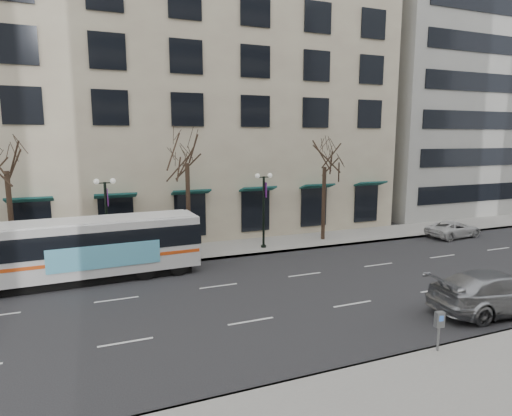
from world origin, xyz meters
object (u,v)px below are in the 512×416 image
city_bus (84,248)px  silver_car (497,292)px  tree_far_left (5,153)px  lamp_post_right (264,207)px  pay_station (439,323)px  lamp_post_left (107,217)px  tree_far_right (325,154)px  white_pickup (454,229)px  tree_far_mid (187,148)px

city_bus → silver_car: bearing=-36.0°
tree_far_left → lamp_post_right: (15.01, -0.60, -3.75)m
lamp_post_right → pay_station: lamp_post_right is taller
tree_far_left → lamp_post_left: 6.29m
tree_far_left → tree_far_right: (20.00, 0.00, -0.28)m
pay_station → white_pickup: bearing=51.4°
tree_far_left → white_pickup: tree_far_left is taller
tree_far_mid → lamp_post_right: 6.41m
silver_car → white_pickup: bearing=-34.3°
silver_car → lamp_post_right: bearing=27.2°
lamp_post_right → pay_station: bearing=-89.7°
tree_far_mid → white_pickup: tree_far_mid is taller
tree_far_left → tree_far_right: 20.00m
lamp_post_right → silver_car: bearing=-68.4°
city_bus → white_pickup: 26.32m
tree_far_left → city_bus: bearing=-39.0°
tree_far_left → city_bus: tree_far_left is taller
lamp_post_left → white_pickup: size_ratio=1.15×
lamp_post_right → tree_far_right: bearing=6.9°
lamp_post_left → silver_car: (15.36, -13.53, -2.05)m
tree_far_right → lamp_post_left: size_ratio=1.55×
city_bus → tree_far_mid: bearing=23.2°
tree_far_right → lamp_post_right: size_ratio=1.55×
tree_far_right → pay_station: size_ratio=5.68×
tree_far_mid → tree_far_left: bearing=-180.0°
tree_far_mid → lamp_post_right: bearing=-6.8°
lamp_post_right → pay_station: size_ratio=3.67×
silver_car → tree_far_left: bearing=60.8°
pay_station → tree_far_right: bearing=82.3°
tree_far_left → lamp_post_right: bearing=-2.3°
lamp_post_left → white_pickup: lamp_post_left is taller
tree_far_left → pay_station: (15.10, -16.10, -5.52)m
tree_far_mid → pay_station: (5.10, -16.10, -5.73)m
tree_far_right → pay_station: bearing=-106.9°
silver_car → white_pickup: silver_car is taller
tree_far_mid → pay_station: size_ratio=6.02×
lamp_post_right → white_pickup: bearing=-7.6°
city_bus → pay_station: bearing=-51.3°
tree_far_left → pay_station: 22.75m
lamp_post_right → white_pickup: 15.29m
tree_far_mid → pay_station: bearing=-72.4°
tree_far_right → city_bus: (-16.30, -3.00, -4.62)m
tree_far_left → white_pickup: (29.99, -2.60, -6.07)m
city_bus → lamp_post_left: bearing=59.2°
lamp_post_left → city_bus: bearing=-118.5°
city_bus → white_pickup: (26.29, 0.40, -1.17)m
tree_far_mid → pay_station: tree_far_mid is taller
lamp_post_right → silver_car: 14.69m
lamp_post_left → white_pickup: (24.98, -2.00, -2.32)m
tree_far_right → silver_car: tree_far_right is taller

